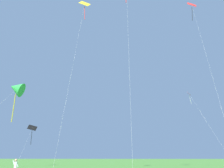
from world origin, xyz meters
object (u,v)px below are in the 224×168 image
at_px(kite_red_high, 193,11).
at_px(kite_green_small, 16,88).
at_px(kite_black_large, 32,131).
at_px(kite_yellow_diamond, 84,10).
at_px(kite_pink_low, 191,98).
at_px(person_in_blue_jacket, 15,167).

distance_m(kite_red_high, kite_green_small, 32.86).
xyz_separation_m(kite_red_high, kite_green_small, (-24.11, -13.61, -17.71)).
distance_m(kite_black_large, kite_yellow_diamond, 27.28).
bearing_deg(kite_black_large, kite_red_high, -17.86).
bearing_deg(kite_pink_low, person_in_blue_jacket, -129.99).
xyz_separation_m(kite_red_high, kite_black_large, (-31.82, 10.25, -19.92)).
xyz_separation_m(kite_black_large, kite_yellow_diamond, (13.50, -17.08, 16.43)).
height_order(kite_red_high, kite_yellow_diamond, kite_red_high).
distance_m(kite_black_large, person_in_blue_jacket, 31.54).
xyz_separation_m(kite_yellow_diamond, person_in_blue_jacket, (-2.50, -11.90, -22.25)).
height_order(kite_green_small, person_in_blue_jacket, kite_green_small).
height_order(kite_green_small, kite_yellow_diamond, kite_yellow_diamond).
relative_size(kite_green_small, kite_pink_low, 0.91).
xyz_separation_m(kite_pink_low, kite_yellow_diamond, (-17.98, -12.52, 11.13)).
distance_m(kite_red_high, person_in_blue_jacket, 38.03).
bearing_deg(kite_pink_low, kite_green_small, -140.92).
relative_size(kite_black_large, kite_pink_low, 0.61).
xyz_separation_m(kite_black_large, person_in_blue_jacket, (11.00, -28.98, -5.82)).
relative_size(kite_pink_low, kite_yellow_diamond, 0.53).
xyz_separation_m(kite_black_large, kite_green_small, (7.71, -23.87, 2.21)).
height_order(kite_black_large, kite_yellow_diamond, kite_yellow_diamond).
relative_size(kite_black_large, kite_yellow_diamond, 0.32).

